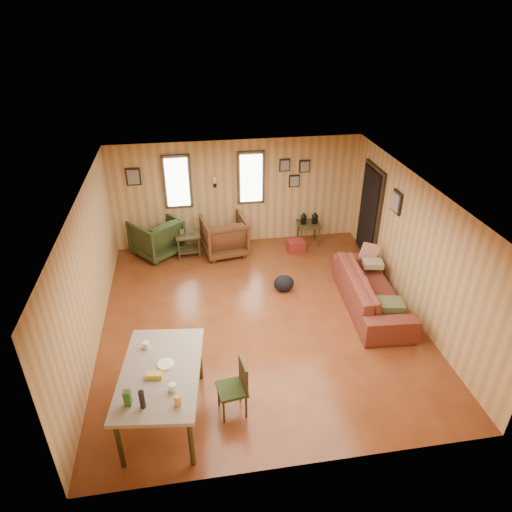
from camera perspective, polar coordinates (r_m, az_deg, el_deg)
The scene contains 11 objects.
room at distance 7.85m, azimuth 1.37°, elevation 0.63°, with size 5.54×6.04×2.44m.
sofa at distance 8.55m, azimuth 14.41°, elevation -3.57°, with size 2.35×0.69×0.92m, color maroon.
recliner_brown at distance 10.06m, azimuth -4.00°, elevation 2.76°, with size 0.91×0.86×0.94m, color #512F18.
recliner_green at distance 10.23m, azimuth -12.36°, elevation 2.56°, with size 0.90×0.85×0.93m, color #2C391A.
end_table at distance 10.07m, azimuth -8.51°, elevation 1.91°, with size 0.55×0.51×0.67m.
side_table at distance 10.45m, azimuth 6.63°, elevation 4.20°, with size 0.53×0.53×0.80m.
cooler at distance 10.29m, azimuth 4.97°, elevation 1.28°, with size 0.41×0.32×0.27m.
backpack at distance 8.88m, azimuth 3.50°, elevation -3.44°, with size 0.46×0.39×0.34m.
sofa_pillows at distance 8.66m, azimuth 15.21°, elevation -2.84°, with size 0.73×1.95×0.40m.
dining_table at distance 6.17m, azimuth -11.86°, elevation -14.49°, with size 1.20×1.79×1.10m.
dining_chair at distance 6.38m, azimuth -2.46°, elevation -15.78°, with size 0.43×0.43×0.85m.
Camera 1 is at (-1.10, -6.46, 5.03)m, focal length 32.00 mm.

